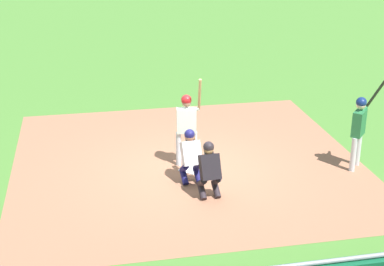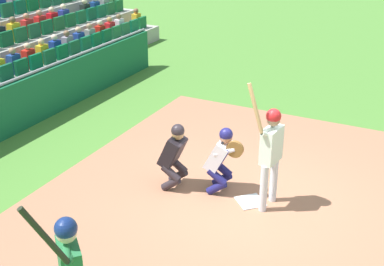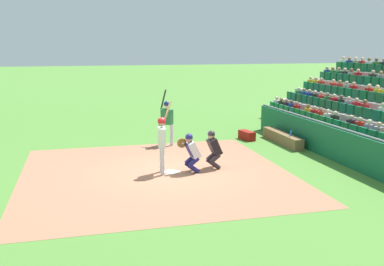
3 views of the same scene
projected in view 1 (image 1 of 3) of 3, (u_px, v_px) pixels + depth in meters
name	position (u px, v px, depth m)	size (l,w,h in m)	color
ground_plane	(191.00, 170.00, 13.86)	(160.00, 160.00, 0.00)	#4C8132
infield_dirt_patch	(187.00, 161.00, 14.31)	(8.44, 8.26, 0.01)	#A56B4F
home_plate_marker	(191.00, 169.00, 13.85)	(0.44, 0.44, 0.02)	white
batter_at_plate	(187.00, 122.00, 13.71)	(0.58, 0.52, 2.26)	silver
catcher_crouching	(191.00, 153.00, 13.01)	(0.50, 0.74, 1.28)	navy
home_plate_umpire	(209.00, 168.00, 12.32)	(0.48, 0.48, 1.29)	#2C2329
on_deck_batter	(359.00, 125.00, 13.56)	(0.79, 0.49, 2.21)	silver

